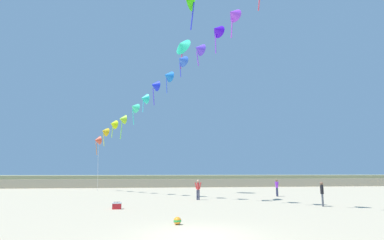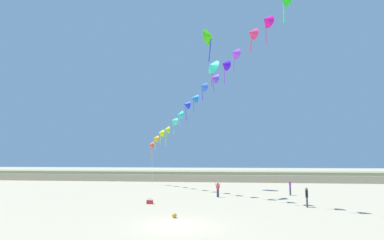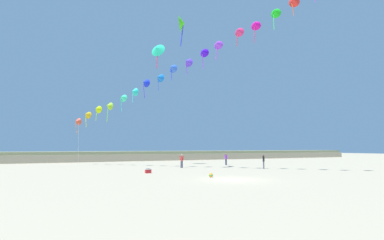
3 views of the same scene
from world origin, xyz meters
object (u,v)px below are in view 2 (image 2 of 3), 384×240
(person_mid_center, at_px, (218,188))
(beach_cooler, at_px, (150,202))
(large_kite_low_lead, at_px, (210,37))
(beach_ball, at_px, (174,215))
(person_near_left, at_px, (290,187))
(large_kite_mid_trail, at_px, (212,66))
(person_near_right, at_px, (307,196))

(person_mid_center, relative_size, beach_cooler, 3.02)
(person_mid_center, relative_size, large_kite_low_lead, 0.43)
(large_kite_low_lead, bearing_deg, beach_ball, -100.96)
(person_mid_center, bearing_deg, beach_cooler, -137.82)
(person_near_left, relative_size, beach_cooler, 2.91)
(person_near_left, distance_m, beach_ball, 18.60)
(large_kite_mid_trail, height_order, beach_ball, large_kite_mid_trail)
(person_near_right, xyz_separation_m, person_mid_center, (-8.17, 6.02, 0.01))
(large_kite_low_lead, bearing_deg, person_near_left, 24.38)
(beach_cooler, height_order, beach_ball, beach_cooler)
(person_near_left, xyz_separation_m, beach_ball, (-11.18, -14.85, -0.79))
(large_kite_mid_trail, xyz_separation_m, beach_cooler, (-5.39, -12.78, -17.27))
(beach_cooler, bearing_deg, person_mid_center, 42.18)
(beach_cooler, bearing_deg, person_near_right, -1.18)
(person_near_left, xyz_separation_m, person_near_right, (-0.26, -8.73, 0.03))
(person_near_right, height_order, large_kite_mid_trail, large_kite_mid_trail)
(beach_ball, bearing_deg, beach_cooler, 119.02)
(large_kite_low_lead, relative_size, large_kite_mid_trail, 0.95)
(person_mid_center, distance_m, beach_ball, 12.47)
(large_kite_mid_trail, distance_m, beach_cooler, 22.15)
(person_near_right, xyz_separation_m, large_kite_mid_trail, (-9.09, 13.08, 16.48))
(large_kite_mid_trail, bearing_deg, large_kite_low_lead, -88.37)
(person_mid_center, distance_m, large_kite_low_lead, 17.34)
(person_mid_center, distance_m, beach_cooler, 8.56)
(person_near_left, height_order, person_mid_center, person_mid_center)
(person_mid_center, distance_m, large_kite_mid_trail, 17.94)
(large_kite_low_lead, xyz_separation_m, beach_ball, (-2.08, -10.72, -18.10))
(person_mid_center, bearing_deg, large_kite_mid_trail, 97.44)
(beach_cooler, bearing_deg, large_kite_low_lead, 37.37)
(person_near_left, height_order, person_near_right, person_near_right)
(beach_cooler, bearing_deg, person_near_left, 29.77)
(large_kite_mid_trail, relative_size, beach_ball, 11.64)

